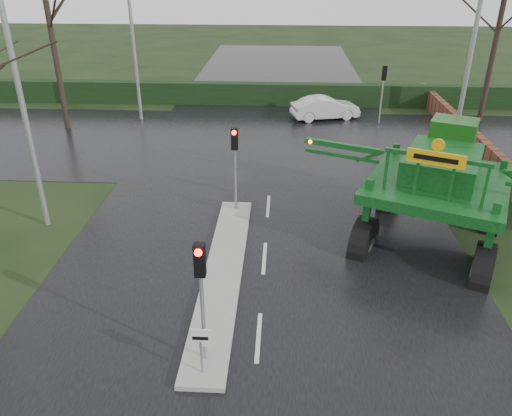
# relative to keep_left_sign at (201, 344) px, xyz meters

# --- Properties ---
(ground) EXTENTS (140.00, 140.00, 0.00)m
(ground) POSITION_rel_keep_left_sign_xyz_m (1.30, 1.50, -1.06)
(ground) COLOR black
(ground) RESTS_ON ground
(road_main) EXTENTS (14.00, 80.00, 0.02)m
(road_main) POSITION_rel_keep_left_sign_xyz_m (1.30, 11.50, -1.05)
(road_main) COLOR black
(road_main) RESTS_ON ground
(road_cross) EXTENTS (80.00, 12.00, 0.02)m
(road_cross) POSITION_rel_keep_left_sign_xyz_m (1.30, 17.50, -1.05)
(road_cross) COLOR black
(road_cross) RESTS_ON ground
(median_island) EXTENTS (1.20, 10.00, 0.16)m
(median_island) POSITION_rel_keep_left_sign_xyz_m (0.00, 4.50, -0.97)
(median_island) COLOR gray
(median_island) RESTS_ON ground
(hedge_row) EXTENTS (44.00, 0.90, 1.50)m
(hedge_row) POSITION_rel_keep_left_sign_xyz_m (1.30, 25.50, -0.31)
(hedge_row) COLOR black
(hedge_row) RESTS_ON ground
(brick_wall) EXTENTS (0.40, 20.00, 1.20)m
(brick_wall) POSITION_rel_keep_left_sign_xyz_m (11.80, 17.50, -0.46)
(brick_wall) COLOR #592D1E
(brick_wall) RESTS_ON ground
(keep_left_sign) EXTENTS (0.50, 0.07, 1.35)m
(keep_left_sign) POSITION_rel_keep_left_sign_xyz_m (0.00, 0.00, 0.00)
(keep_left_sign) COLOR gray
(keep_left_sign) RESTS_ON ground
(traffic_signal_near) EXTENTS (0.26, 0.33, 3.52)m
(traffic_signal_near) POSITION_rel_keep_left_sign_xyz_m (0.00, 0.49, 1.53)
(traffic_signal_near) COLOR gray
(traffic_signal_near) RESTS_ON ground
(traffic_signal_mid) EXTENTS (0.26, 0.33, 3.52)m
(traffic_signal_mid) POSITION_rel_keep_left_sign_xyz_m (0.00, 8.99, 1.53)
(traffic_signal_mid) COLOR gray
(traffic_signal_mid) RESTS_ON ground
(traffic_signal_far) EXTENTS (0.26, 0.33, 3.52)m
(traffic_signal_far) POSITION_rel_keep_left_sign_xyz_m (7.80, 21.51, 1.53)
(traffic_signal_far) COLOR gray
(traffic_signal_far) RESTS_ON ground
(street_light_left_near) EXTENTS (3.85, 0.30, 10.00)m
(street_light_left_near) POSITION_rel_keep_left_sign_xyz_m (-6.89, 7.50, 4.93)
(street_light_left_near) COLOR gray
(street_light_left_near) RESTS_ON ground
(street_light_right) EXTENTS (3.85, 0.30, 10.00)m
(street_light_right) POSITION_rel_keep_left_sign_xyz_m (9.49, 13.50, 4.93)
(street_light_right) COLOR gray
(street_light_right) RESTS_ON ground
(street_light_left_far) EXTENTS (3.85, 0.30, 10.00)m
(street_light_left_far) POSITION_rel_keep_left_sign_xyz_m (-6.89, 21.50, 4.93)
(street_light_left_far) COLOR gray
(street_light_left_far) RESTS_ON ground
(tree_left_far) EXTENTS (7.70, 7.70, 13.26)m
(tree_left_far) POSITION_rel_keep_left_sign_xyz_m (-11.20, 19.50, 6.09)
(tree_left_far) COLOR black
(tree_left_far) RESTS_ON ground
(tree_right_far) EXTENTS (7.00, 7.00, 12.05)m
(tree_right_far) POSITION_rel_keep_left_sign_xyz_m (14.30, 22.50, 5.44)
(tree_right_far) COLOR black
(tree_right_far) RESTS_ON ground
(crop_sprayer) EXTENTS (9.10, 7.44, 5.51)m
(crop_sprayer) POSITION_rel_keep_left_sign_xyz_m (4.90, 6.74, 1.55)
(crop_sprayer) COLOR black
(crop_sprayer) RESTS_ON ground
(white_sedan) EXTENTS (4.52, 2.59, 1.41)m
(white_sedan) POSITION_rel_keep_left_sign_xyz_m (4.49, 22.24, -1.06)
(white_sedan) COLOR silver
(white_sedan) RESTS_ON ground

